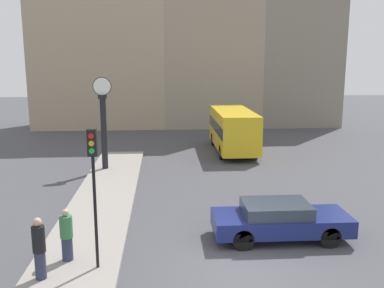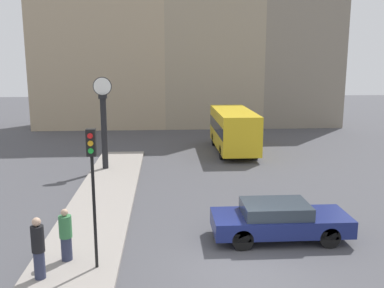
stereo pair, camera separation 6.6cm
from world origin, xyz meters
name	(u,v)px [view 2 (the right image)]	position (x,y,z in m)	size (l,w,h in m)	color
ground_plane	(242,269)	(0.00, 0.00, 0.00)	(120.00, 120.00, 0.00)	#47474C
sidewalk_corner	(105,196)	(-4.97, 7.01, 0.07)	(2.69, 18.03, 0.15)	gray
building_row	(180,27)	(-0.74, 28.00, 8.95)	(27.51, 5.00, 19.02)	tan
sedan_car	(279,220)	(1.65, 2.09, 0.69)	(4.67, 1.81, 1.31)	navy
bus_distant	(234,128)	(2.33, 16.26, 1.59)	(2.37, 7.12, 2.78)	gold
traffic_light_near	(92,171)	(-4.26, 0.12, 3.06)	(0.26, 0.24, 4.09)	black
street_clock	(104,124)	(-5.56, 11.74, 2.65)	(1.00, 0.42, 5.03)	black
pedestrian_green_hoodie	(66,235)	(-5.24, 0.65, 0.95)	(0.38, 0.38, 1.61)	#2D334C
pedestrian_black_jacket	(38,248)	(-5.73, -0.43, 1.04)	(0.36, 0.36, 1.77)	#2D334C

